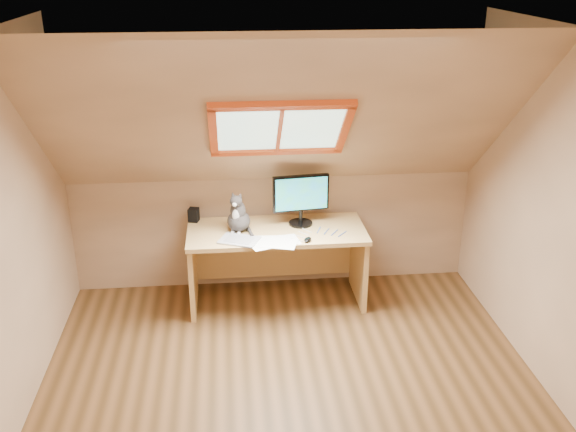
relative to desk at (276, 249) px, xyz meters
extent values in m
plane|color=brown|center=(0.00, -1.44, -0.46)|extent=(3.50, 3.50, 0.00)
cube|color=tan|center=(1.75, -1.44, 0.74)|extent=(0.02, 3.50, 2.40)
cube|color=tan|center=(0.00, 0.31, 0.04)|extent=(3.50, 0.02, 1.00)
cube|color=silver|center=(0.00, -2.22, 1.94)|extent=(3.50, 1.95, 0.02)
cube|color=tan|center=(0.00, -0.47, 1.24)|extent=(3.50, 1.56, 1.41)
cube|color=#B2E0CC|center=(0.00, -0.39, 1.17)|extent=(0.90, 0.53, 0.48)
cube|color=#D44814|center=(0.00, -0.39, 1.17)|extent=(1.02, 0.64, 0.59)
cube|color=tan|center=(0.00, -0.06, 0.19)|extent=(1.48, 0.65, 0.04)
cube|color=tan|center=(-0.71, -0.06, -0.14)|extent=(0.04, 0.58, 0.64)
cube|color=tan|center=(0.71, -0.06, -0.14)|extent=(0.04, 0.58, 0.64)
cube|color=tan|center=(0.00, 0.23, -0.14)|extent=(1.38, 0.03, 0.45)
cylinder|color=black|center=(0.21, 0.03, 0.22)|extent=(0.20, 0.20, 0.02)
cylinder|color=black|center=(0.21, 0.03, 0.29)|extent=(0.03, 0.03, 0.11)
cube|color=black|center=(0.21, 0.03, 0.50)|extent=(0.47, 0.09, 0.31)
cube|color=blue|center=(0.22, 0.00, 0.50)|extent=(0.44, 0.06, 0.27)
ellipsoid|color=#393433|center=(-0.31, -0.04, 0.29)|extent=(0.26, 0.28, 0.16)
ellipsoid|color=#393433|center=(-0.31, -0.06, 0.39)|extent=(0.16, 0.16, 0.18)
ellipsoid|color=silver|center=(-0.33, -0.11, 0.37)|extent=(0.07, 0.05, 0.10)
ellipsoid|color=#393433|center=(-0.33, -0.09, 0.49)|extent=(0.12, 0.12, 0.09)
sphere|color=silver|center=(-0.34, -0.13, 0.47)|extent=(0.04, 0.04, 0.04)
cone|color=#393433|center=(-0.35, -0.07, 0.54)|extent=(0.06, 0.06, 0.06)
cone|color=#393433|center=(-0.29, -0.09, 0.54)|extent=(0.06, 0.05, 0.06)
cube|color=black|center=(-0.69, 0.19, 0.27)|extent=(0.10, 0.10, 0.12)
cube|color=#B2B2B7|center=(-0.32, -0.26, 0.22)|extent=(0.36, 0.32, 0.01)
ellipsoid|color=black|center=(0.23, -0.32, 0.23)|extent=(0.09, 0.11, 0.03)
cube|color=white|center=(-0.06, -0.32, 0.21)|extent=(0.33, 0.27, 0.00)
cube|color=white|center=(-0.06, -0.32, 0.22)|extent=(0.32, 0.24, 0.00)
cube|color=white|center=(-0.06, -0.32, 0.22)|extent=(0.35, 0.30, 0.00)
cube|color=white|center=(-0.06, -0.32, 0.22)|extent=(0.34, 0.28, 0.00)
camera|label=1|loc=(-0.39, -4.93, 2.34)|focal=40.00mm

